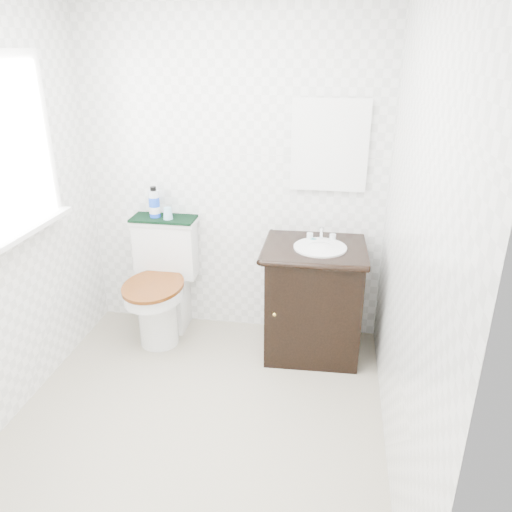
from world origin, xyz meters
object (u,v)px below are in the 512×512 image
(vanity, at_px, (313,297))
(trash_bin, at_px, (285,339))
(toilet, at_px, (163,288))
(cup, at_px, (168,213))
(mouthwash_bottle, at_px, (154,203))

(vanity, height_order, trash_bin, vanity)
(toilet, distance_m, cup, 0.57)
(vanity, relative_size, cup, 10.58)
(vanity, relative_size, trash_bin, 3.42)
(mouthwash_bottle, relative_size, cup, 2.64)
(mouthwash_bottle, xyz_separation_m, cup, (0.11, -0.03, -0.06))
(trash_bin, xyz_separation_m, mouthwash_bottle, (-1.02, 0.29, 0.87))
(vanity, xyz_separation_m, cup, (-1.09, 0.16, 0.52))
(toilet, relative_size, vanity, 0.96)
(vanity, height_order, mouthwash_bottle, mouthwash_bottle)
(trash_bin, xyz_separation_m, cup, (-0.91, 0.26, 0.81))
(toilet, bearing_deg, mouthwash_bottle, 115.73)
(trash_bin, bearing_deg, mouthwash_bottle, 163.89)
(toilet, xyz_separation_m, mouthwash_bottle, (-0.06, 0.13, 0.62))
(trash_bin, height_order, cup, cup)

